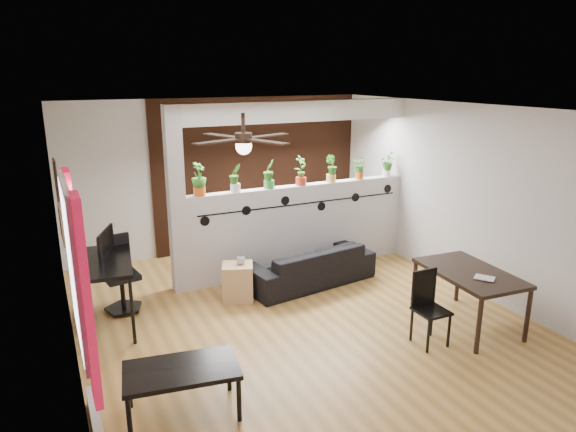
{
  "coord_description": "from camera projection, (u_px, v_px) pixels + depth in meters",
  "views": [
    {
      "loc": [
        -2.7,
        -5.26,
        3.0
      ],
      "look_at": [
        0.15,
        0.6,
        1.17
      ],
      "focal_mm": 32.0,
      "sensor_mm": 36.0,
      "label": 1
    }
  ],
  "objects": [
    {
      "name": "corkboard",
      "position": [
        61.0,
        221.0,
        5.88
      ],
      "size": [
        0.03,
        0.6,
        0.45
      ],
      "primitive_type": "cube",
      "color": "#977149",
      "rests_on": "room_shell"
    },
    {
      "name": "potted_plant_0",
      "position": [
        199.0,
        178.0,
        7.04
      ],
      "size": [
        0.31,
        0.31,
        0.46
      ],
      "color": "#E05B1A",
      "rests_on": "partition_wall"
    },
    {
      "name": "potted_plant_6",
      "position": [
        387.0,
        164.0,
        8.38
      ],
      "size": [
        0.22,
        0.24,
        0.39
      ],
      "color": "white",
      "rests_on": "partition_wall"
    },
    {
      "name": "brick_panel",
      "position": [
        263.0,
        172.0,
        9.06
      ],
      "size": [
        3.9,
        0.05,
        2.6
      ],
      "primitive_type": "cube",
      "color": "#964B2B",
      "rests_on": "ground"
    },
    {
      "name": "book",
      "position": [
        483.0,
        281.0,
        5.84
      ],
      "size": [
        0.26,
        0.27,
        0.02
      ],
      "primitive_type": "imported",
      "rotation": [
        0.0,
        0.0,
        0.6
      ],
      "color": "gray",
      "rests_on": "dining_table"
    },
    {
      "name": "dining_table",
      "position": [
        470.0,
        277.0,
        6.17
      ],
      "size": [
        0.87,
        1.34,
        0.7
      ],
      "color": "black",
      "rests_on": "ground"
    },
    {
      "name": "window_assembly",
      "position": [
        76.0,
        271.0,
        3.98
      ],
      "size": [
        0.09,
        1.3,
        1.55
      ],
      "color": "white",
      "rests_on": "room_shell"
    },
    {
      "name": "coffee_table",
      "position": [
        182.0,
        373.0,
        4.56
      ],
      "size": [
        1.08,
        0.71,
        0.47
      ],
      "color": "black",
      "rests_on": "ground"
    },
    {
      "name": "room_shell",
      "position": [
        299.0,
        219.0,
        6.15
      ],
      "size": [
        6.3,
        7.1,
        2.9
      ],
      "color": "olive",
      "rests_on": "ground"
    },
    {
      "name": "potted_plant_5",
      "position": [
        360.0,
        167.0,
        8.16
      ],
      "size": [
        0.21,
        0.23,
        0.37
      ],
      "color": "#D15418",
      "rests_on": "partition_wall"
    },
    {
      "name": "office_chair",
      "position": [
        120.0,
        279.0,
        6.61
      ],
      "size": [
        0.51,
        0.51,
        0.97
      ],
      "color": "black",
      "rests_on": "ground"
    },
    {
      "name": "pier_column",
      "position": [
        176.0,
        202.0,
        6.98
      ],
      "size": [
        0.22,
        0.2,
        2.6
      ],
      "primitive_type": "cube",
      "color": "#BCBCC1",
      "rests_on": "ground"
    },
    {
      "name": "potted_plant_2",
      "position": [
        269.0,
        173.0,
        7.49
      ],
      "size": [
        0.28,
        0.27,
        0.43
      ],
      "color": "green",
      "rests_on": "partition_wall"
    },
    {
      "name": "ceiling_header",
      "position": [
        301.0,
        111.0,
        7.47
      ],
      "size": [
        3.6,
        0.18,
        0.3
      ],
      "primitive_type": "cube",
      "color": "silver",
      "rests_on": "room_shell"
    },
    {
      "name": "potted_plant_4",
      "position": [
        331.0,
        168.0,
        7.93
      ],
      "size": [
        0.26,
        0.27,
        0.42
      ],
      "color": "#E3AB50",
      "rests_on": "partition_wall"
    },
    {
      "name": "sofa",
      "position": [
        309.0,
        266.0,
        7.5
      ],
      "size": [
        1.92,
        0.97,
        0.54
      ],
      "primitive_type": "imported",
      "rotation": [
        0.0,
        0.0,
        3.28
      ],
      "color": "black",
      "rests_on": "ground"
    },
    {
      "name": "baseboard_heater",
      "position": [
        97.0,
        426.0,
        4.37
      ],
      "size": [
        0.08,
        1.0,
        0.18
      ],
      "primitive_type": "cube",
      "color": "beige",
      "rests_on": "ground"
    },
    {
      "name": "monitor",
      "position": [
        102.0,
        249.0,
        6.18
      ],
      "size": [
        0.32,
        0.17,
        0.18
      ],
      "primitive_type": "imported",
      "rotation": [
        0.0,
        0.0,
        1.18
      ],
      "color": "black",
      "rests_on": "computer_desk"
    },
    {
      "name": "ceiling_fan",
      "position": [
        244.0,
        141.0,
        5.28
      ],
      "size": [
        1.19,
        1.19,
        0.43
      ],
      "color": "black",
      "rests_on": "room_shell"
    },
    {
      "name": "cube_shelf",
      "position": [
        238.0,
        282.0,
        6.98
      ],
      "size": [
        0.51,
        0.49,
        0.5
      ],
      "primitive_type": "cube",
      "rotation": [
        0.0,
        0.0,
        -0.37
      ],
      "color": "tan",
      "rests_on": "ground"
    },
    {
      "name": "vine_decal",
      "position": [
        304.0,
        204.0,
        7.76
      ],
      "size": [
        3.31,
        0.01,
        0.3
      ],
      "color": "black",
      "rests_on": "partition_wall"
    },
    {
      "name": "folding_chair",
      "position": [
        427.0,
        301.0,
        5.81
      ],
      "size": [
        0.35,
        0.35,
        0.86
      ],
      "color": "black",
      "rests_on": "ground"
    },
    {
      "name": "computer_desk",
      "position": [
        105.0,
        267.0,
        6.09
      ],
      "size": [
        0.76,
        1.25,
        0.85
      ],
      "color": "black",
      "rests_on": "ground"
    },
    {
      "name": "partition_wall",
      "position": [
        301.0,
        228.0,
        7.95
      ],
      "size": [
        3.6,
        0.18,
        1.35
      ],
      "primitive_type": "cube",
      "color": "#BCBCC1",
      "rests_on": "ground"
    },
    {
      "name": "potted_plant_3",
      "position": [
        301.0,
        170.0,
        7.71
      ],
      "size": [
        0.28,
        0.25,
        0.45
      ],
      "color": "red",
      "rests_on": "partition_wall"
    },
    {
      "name": "cup",
      "position": [
        241.0,
        261.0,
        6.92
      ],
      "size": [
        0.13,
        0.13,
        0.09
      ],
      "primitive_type": "imported",
      "rotation": [
        0.0,
        0.0,
        0.12
      ],
      "color": "gray",
      "rests_on": "cube_shelf"
    },
    {
      "name": "potted_plant_1",
      "position": [
        235.0,
        177.0,
        7.27
      ],
      "size": [
        0.23,
        0.2,
        0.41
      ],
      "color": "white",
      "rests_on": "partition_wall"
    },
    {
      "name": "framed_art",
      "position": [
        56.0,
        179.0,
        5.7
      ],
      "size": [
        0.03,
        0.34,
        0.44
      ],
      "color": "#8C7259",
      "rests_on": "room_shell"
    }
  ]
}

